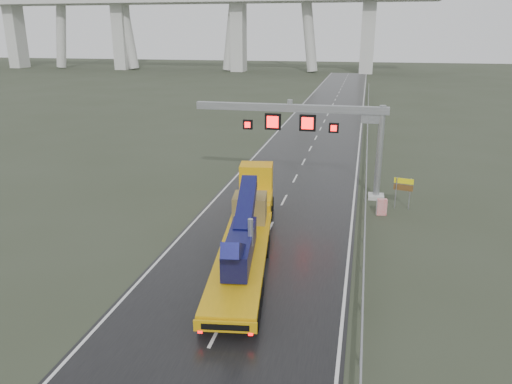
% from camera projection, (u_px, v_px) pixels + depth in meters
% --- Properties ---
extents(ground, '(400.00, 400.00, 0.00)m').
position_uv_depth(ground, '(229.00, 308.00, 23.44)').
color(ground, '#313827').
rests_on(ground, ground).
extents(road, '(11.00, 200.00, 0.02)m').
position_uv_depth(road, '(316.00, 138.00, 60.61)').
color(road, black).
rests_on(road, ground).
extents(guardrail, '(0.20, 140.00, 1.40)m').
position_uv_depth(guardrail, '(367.00, 154.00, 49.87)').
color(guardrail, gray).
rests_on(guardrail, ground).
extents(sign_gantry, '(14.90, 1.20, 7.42)m').
position_uv_depth(sign_gantry, '(317.00, 124.00, 38.01)').
color(sign_gantry, silver).
rests_on(sign_gantry, ground).
extents(heavy_haul_truck, '(4.84, 17.64, 4.11)m').
position_uv_depth(heavy_haul_truck, '(248.00, 219.00, 29.99)').
color(heavy_haul_truck, '#C7930B').
rests_on(heavy_haul_truck, ground).
extents(exit_sign_pair, '(1.35, 0.35, 2.35)m').
position_uv_depth(exit_sign_pair, '(403.00, 187.00, 36.02)').
color(exit_sign_pair, gray).
rests_on(exit_sign_pair, ground).
extents(striped_barrier, '(0.74, 0.48, 1.17)m').
position_uv_depth(striped_barrier, '(382.00, 207.00, 35.13)').
color(striped_barrier, red).
rests_on(striped_barrier, ground).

